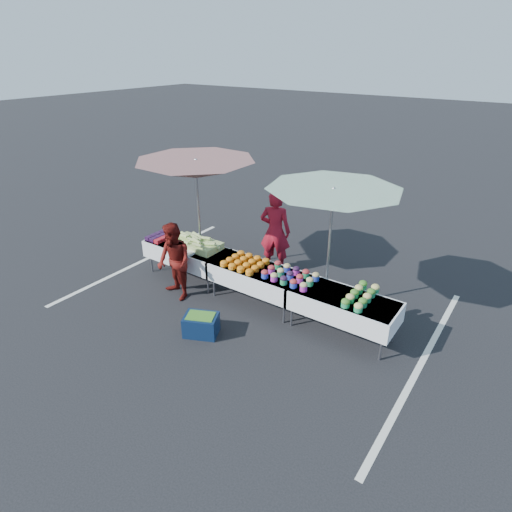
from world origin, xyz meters
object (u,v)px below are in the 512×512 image
Objects in this scene: table_left at (187,252)px; vendor at (275,231)px; table_center at (256,276)px; customer at (174,262)px; table_right at (343,305)px; storage_bin at (201,324)px; umbrella_left at (196,170)px; umbrella_right at (333,200)px.

vendor reaches higher than table_left.
table_center is 1.20× the size of customer.
table_right is 2.46m from storage_bin.
vendor is (1.35, 1.36, 0.34)m from table_left.
umbrella_left is 4.61× the size of storage_bin.
storage_bin is (1.62, -1.40, -0.39)m from table_left.
customer reaches higher than table_center.
table_center is 2.08m from umbrella_right.
customer is 2.24× the size of storage_bin.
customer is 0.49× the size of umbrella_left.
table_right is 1.20× the size of customer.
vendor is at bearing 82.53° from customer.
umbrella_left is at bearing 84.31° from table_left.
table_left is 1.74m from umbrella_left.
customer is 1.51m from storage_bin.
table_left and table_center have the same top height.
umbrella_right reaches higher than customer.
umbrella_left is at bearing -176.81° from umbrella_right.
table_left is 3.45m from umbrella_right.
vendor is (-2.25, 1.36, 0.34)m from table_right.
table_center is 0.69× the size of umbrella_right.
vendor reaches higher than storage_bin.
customer is (-3.21, -0.75, 0.19)m from table_right.
umbrella_left reaches higher than table_left.
vendor is 2.87m from storage_bin.
table_center is at bearing -154.83° from umbrella_right.
vendor is 0.68× the size of umbrella_right.
table_center is at bearing 89.79° from vendor.
vendor is at bearing 45.10° from table_left.
table_right is 0.58× the size of umbrella_left.
umbrella_left reaches higher than table_right.
umbrella_right reaches higher than table_right.
table_center and table_right have the same top height.
umbrella_left is (-0.35, 1.15, 1.50)m from customer.
vendor is 1.19× the size of customer.
table_left is 2.18m from storage_bin.
table_center is at bearing -12.80° from umbrella_left.
table_center is (1.80, 0.00, 0.00)m from table_left.
table_left is at bearing 114.27° from storage_bin.
table_center is 2.48m from umbrella_left.
table_center is at bearing 57.90° from storage_bin.
table_right is (3.60, 0.00, 0.00)m from table_left.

